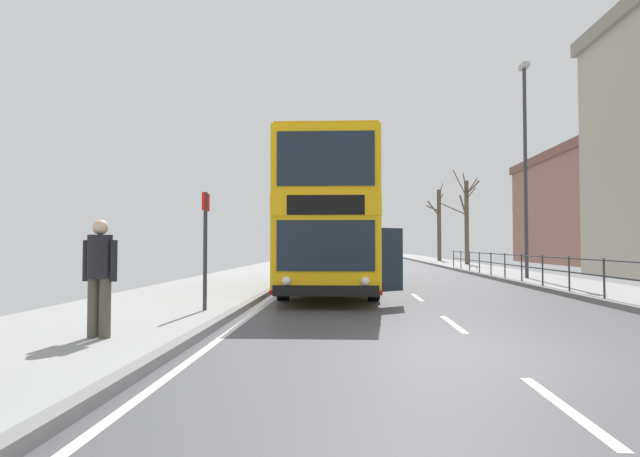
{
  "coord_description": "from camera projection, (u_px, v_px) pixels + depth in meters",
  "views": [
    {
      "loc": [
        -1.96,
        -6.89,
        1.46
      ],
      "look_at": [
        -2.83,
        9.27,
        2.0
      ],
      "focal_mm": 28.24,
      "sensor_mm": 36.0,
      "label": 1
    }
  ],
  "objects": [
    {
      "name": "bare_tree_far_01",
      "position": [
        439.0,
        223.0,
        43.51
      ],
      "size": [
        1.86,
        2.73,
        6.91
      ],
      "color": "brown",
      "rests_on": "ground"
    },
    {
      "name": "pedestrian_companion",
      "position": [
        100.0,
        271.0,
        7.21
      ],
      "size": [
        0.55,
        0.39,
        1.69
      ],
      "color": "#4C473D",
      "rests_on": "ground"
    },
    {
      "name": "background_building_01",
      "position": [
        595.0,
        208.0,
        39.55
      ],
      "size": [
        8.41,
        15.02,
        8.76
      ],
      "color": "#936656",
      "rests_on": "ground"
    },
    {
      "name": "double_decker_bus_main",
      "position": [
        331.0,
        221.0,
        16.21
      ],
      "size": [
        3.29,
        10.19,
        4.3
      ],
      "color": "#F4B20F",
      "rests_on": "ground"
    },
    {
      "name": "bare_tree_far_00",
      "position": [
        466.0,
        219.0,
        34.95
      ],
      "size": [
        2.56,
        2.08,
        6.58
      ],
      "color": "brown",
      "rests_on": "ground"
    },
    {
      "name": "ground",
      "position": [
        440.0,
        351.0,
        6.76
      ],
      "size": [
        15.8,
        140.0,
        0.2
      ],
      "color": "#47474C"
    },
    {
      "name": "street_lamp_far_side",
      "position": [
        525.0,
        155.0,
        20.47
      ],
      "size": [
        0.28,
        0.6,
        8.76
      ],
      "color": "#38383D",
      "rests_on": "ground"
    },
    {
      "name": "bus_stop_sign_near",
      "position": [
        205.0,
        237.0,
        10.29
      ],
      "size": [
        0.08,
        0.44,
        2.41
      ],
      "color": "#2D2D33",
      "rests_on": "ground"
    },
    {
      "name": "pedestrian_railing_far_kerb",
      "position": [
        522.0,
        263.0,
        18.47
      ],
      "size": [
        0.05,
        23.79,
        1.0
      ],
      "color": "#2D3338",
      "rests_on": "ground"
    }
  ]
}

